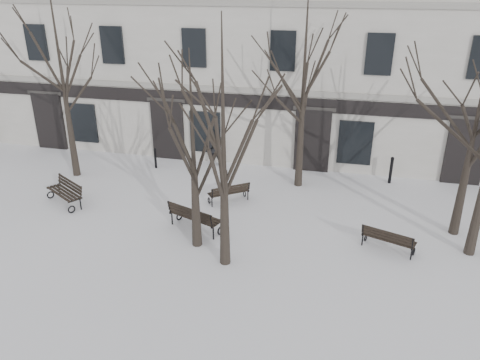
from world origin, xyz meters
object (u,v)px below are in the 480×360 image
(bench_1, at_px, (194,217))
(bench_3, at_px, (66,191))
(tree_1, at_px, (192,130))
(bench_4, at_px, (229,192))
(bench_2, at_px, (388,239))
(tree_2, at_px, (223,119))

(bench_1, relative_size, bench_3, 1.07)
(tree_1, height_order, bench_3, tree_1)
(tree_1, distance_m, bench_4, 4.95)
(bench_4, bearing_deg, bench_2, 121.80)
(bench_3, bearing_deg, bench_1, 22.88)
(bench_1, height_order, bench_4, bench_1)
(tree_2, relative_size, bench_1, 3.60)
(tree_1, relative_size, bench_3, 3.31)
(tree_1, bearing_deg, bench_1, 113.43)
(tree_2, xyz_separation_m, bench_2, (5.04, 1.88, -4.26))
(bench_4, bearing_deg, tree_2, 65.72)
(tree_2, height_order, bench_2, tree_2)
(tree_2, distance_m, bench_1, 4.80)
(tree_1, bearing_deg, bench_3, 163.39)
(bench_2, distance_m, bench_3, 12.30)
(bench_3, xyz_separation_m, bench_4, (6.29, 1.57, -0.08))
(bench_1, bearing_deg, bench_3, 12.19)
(bench_2, relative_size, bench_3, 0.91)
(tree_1, xyz_separation_m, tree_2, (1.20, -0.83, 0.67))
(tree_1, bearing_deg, tree_2, -34.55)
(tree_2, relative_size, bench_3, 3.85)
(tree_1, xyz_separation_m, bench_1, (-0.40, 0.92, -3.51))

